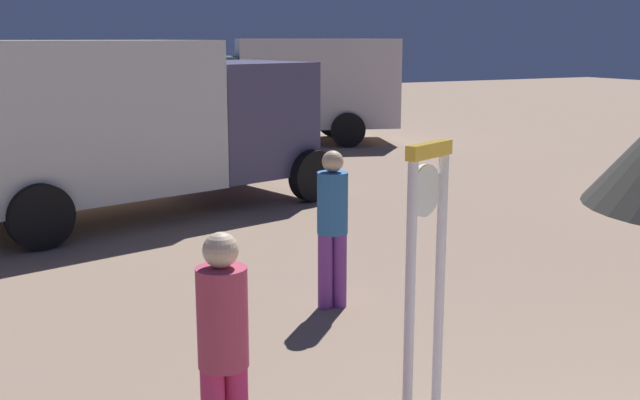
{
  "coord_description": "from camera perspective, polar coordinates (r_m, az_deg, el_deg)",
  "views": [
    {
      "loc": [
        -3.79,
        -1.57,
        2.79
      ],
      "look_at": [
        -0.31,
        5.12,
        1.2
      ],
      "focal_mm": 43.12,
      "sensor_mm": 36.0,
      "label": 1
    }
  ],
  "objects": [
    {
      "name": "box_truck_near",
      "position": [
        12.48,
        -15.47,
        5.7
      ],
      "size": [
        7.19,
        3.97,
        2.76
      ],
      "color": "silver",
      "rests_on": "ground_plane"
    },
    {
      "name": "box_truck_far",
      "position": [
        20.91,
        -2.27,
        8.45
      ],
      "size": [
        6.56,
        4.14,
        2.78
      ],
      "color": "silver",
      "rests_on": "ground_plane"
    },
    {
      "name": "person_near_clock",
      "position": [
        4.86,
        -7.19,
        -10.76
      ],
      "size": [
        0.32,
        0.32,
        1.65
      ],
      "color": "#C92E65",
      "rests_on": "ground_plane"
    },
    {
      "name": "person_distant",
      "position": [
        7.95,
        0.93,
        -1.59
      ],
      "size": [
        0.32,
        0.32,
        1.67
      ],
      "color": "#7C3A93",
      "rests_on": "ground_plane"
    },
    {
      "name": "standing_clock",
      "position": [
        5.37,
        7.83,
        -4.48
      ],
      "size": [
        0.47,
        0.26,
        2.11
      ],
      "color": "white",
      "rests_on": "ground_plane"
    }
  ]
}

